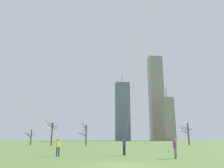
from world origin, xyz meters
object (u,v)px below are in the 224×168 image
kite_flyer_foreground_left_blue (49,135)px  bare_tree_left_of_center (52,132)px  bare_tree_center (86,134)px  kite_flyer_far_back_green (129,115)px  bare_tree_leftmost (31,137)px  bystander_far_off_by_trees (175,147)px  bare_tree_far_right_edge (188,133)px

kite_flyer_foreground_left_blue → bare_tree_left_of_center: size_ratio=1.64×
bare_tree_center → bare_tree_left_of_center: (-7.83, 0.60, 0.38)m
kite_flyer_foreground_left_blue → bare_tree_left_of_center: kite_flyer_foreground_left_blue is taller
kite_flyer_far_back_green → bare_tree_left_of_center: (-12.41, 32.39, -0.80)m
kite_flyer_foreground_left_blue → bare_tree_leftmost: size_ratio=2.53×
bystander_far_off_by_trees → bare_tree_far_right_edge: size_ratio=0.27×
bare_tree_leftmost → bare_tree_left_of_center: (5.66, -3.76, 1.00)m
bystander_far_off_by_trees → bare_tree_left_of_center: (-15.74, 35.25, 2.14)m
kite_flyer_far_back_green → bare_tree_leftmost: bearing=116.6°
bare_tree_far_right_edge → bystander_far_off_by_trees: bearing=-116.3°
bare_tree_leftmost → bare_tree_center: (13.49, -4.36, 0.62)m
bare_tree_leftmost → bystander_far_off_by_trees: bearing=-61.3°
kite_flyer_foreground_left_blue → kite_flyer_far_back_green: bearing=-2.9°
kite_flyer_far_back_green → bare_tree_far_right_edge: size_ratio=3.55×
kite_flyer_foreground_left_blue → bare_tree_leftmost: 37.27m
bare_tree_leftmost → bare_tree_far_right_edge: size_ratio=0.63×
bare_tree_far_right_edge → kite_flyer_far_back_green: bearing=-122.8°
kite_flyer_foreground_left_blue → bare_tree_far_right_edge: bearing=48.3°
kite_flyer_foreground_left_blue → bare_tree_far_right_edge: kite_flyer_foreground_left_blue is taller
kite_flyer_far_back_green → bare_tree_far_right_edge: bearing=57.2°
kite_flyer_foreground_left_blue → bare_tree_center: kite_flyer_foreground_left_blue is taller
kite_flyer_foreground_left_blue → bare_tree_far_right_edge: (28.13, 31.54, 1.13)m
kite_flyer_foreground_left_blue → bare_tree_leftmost: bearing=106.3°
kite_flyer_foreground_left_blue → kite_flyer_far_back_green: kite_flyer_far_back_green is taller
bare_tree_left_of_center → bare_tree_center: bearing=-4.4°
bare_tree_center → bare_tree_far_right_edge: 25.12m
bare_tree_center → bystander_far_off_by_trees: bearing=-77.2°
bare_tree_leftmost → bare_tree_far_right_edge: bearing=-6.3°
bare_tree_center → bare_tree_left_of_center: bare_tree_left_of_center is taller
bare_tree_left_of_center → kite_flyer_far_back_green: bearing=-69.0°
bare_tree_center → bare_tree_far_right_edge: size_ratio=0.88×
bare_tree_leftmost → bare_tree_center: bare_tree_center is taller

